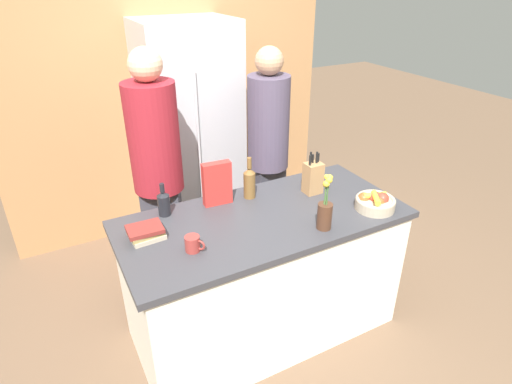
% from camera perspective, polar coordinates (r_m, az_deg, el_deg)
% --- Properties ---
extents(ground_plane, '(14.00, 14.00, 0.00)m').
position_cam_1_polar(ground_plane, '(3.16, 0.92, -17.38)').
color(ground_plane, brown).
extents(kitchen_island, '(1.75, 0.82, 0.90)m').
position_cam_1_polar(kitchen_island, '(2.86, 0.99, -10.99)').
color(kitchen_island, silver).
rests_on(kitchen_island, ground_plane).
extents(back_wall_wood, '(2.95, 0.12, 2.60)m').
position_cam_1_polar(back_wall_wood, '(3.93, -11.56, 13.46)').
color(back_wall_wood, '#AD7A4C').
rests_on(back_wall_wood, ground_plane).
extents(refrigerator, '(0.75, 0.62, 1.90)m').
position_cam_1_polar(refrigerator, '(3.72, -8.58, 7.25)').
color(refrigerator, '#B7B7BC').
rests_on(refrigerator, ground_plane).
extents(fruit_bowl, '(0.25, 0.25, 0.11)m').
position_cam_1_polar(fruit_bowl, '(2.76, 15.60, -1.25)').
color(fruit_bowl, tan).
rests_on(fruit_bowl, kitchen_island).
extents(knife_block, '(0.11, 0.10, 0.29)m').
position_cam_1_polar(knife_block, '(2.85, 7.60, 1.93)').
color(knife_block, '#A87A4C').
rests_on(knife_block, kitchen_island).
extents(flower_vase, '(0.09, 0.09, 0.34)m').
position_cam_1_polar(flower_vase, '(2.46, 9.18, -2.56)').
color(flower_vase, '#4C2D1E').
rests_on(flower_vase, kitchen_island).
extents(cereal_box, '(0.19, 0.07, 0.28)m').
position_cam_1_polar(cereal_box, '(2.68, -5.22, 1.13)').
color(cereal_box, red).
rests_on(cereal_box, kitchen_island).
extents(coffee_mug, '(0.09, 0.10, 0.09)m').
position_cam_1_polar(coffee_mug, '(2.30, -8.40, -6.83)').
color(coffee_mug, '#99332D').
rests_on(coffee_mug, kitchen_island).
extents(book_stack, '(0.20, 0.16, 0.07)m').
position_cam_1_polar(book_stack, '(2.46, -14.45, -5.28)').
color(book_stack, '#B7A88E').
rests_on(book_stack, kitchen_island).
extents(bottle_oil, '(0.08, 0.08, 0.28)m').
position_cam_1_polar(bottle_oil, '(2.76, -0.88, 1.36)').
color(bottle_oil, brown).
rests_on(bottle_oil, kitchen_island).
extents(bottle_vinegar, '(0.07, 0.07, 0.21)m').
position_cam_1_polar(bottle_vinegar, '(2.63, -12.20, -1.40)').
color(bottle_vinegar, black).
rests_on(bottle_vinegar, kitchen_island).
extents(person_at_sink, '(0.34, 0.34, 1.83)m').
position_cam_1_polar(person_at_sink, '(2.98, -13.02, 3.21)').
color(person_at_sink, '#383842').
rests_on(person_at_sink, ground_plane).
extents(person_in_blue, '(0.32, 0.32, 1.76)m').
position_cam_1_polar(person_in_blue, '(3.33, 1.62, 5.92)').
color(person_in_blue, '#383842').
rests_on(person_in_blue, ground_plane).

